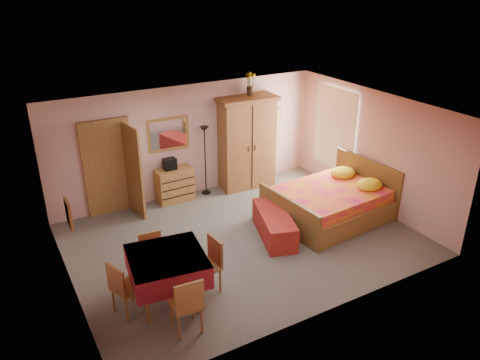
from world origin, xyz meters
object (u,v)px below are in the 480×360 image
dining_table (168,278)px  chair_east (206,266)px  stereo (170,164)px  chest_of_drawers (175,185)px  chair_south (186,303)px  wall_mirror (168,134)px  bench (274,225)px  sunflower_vase (250,83)px  chair_west (128,287)px  bed (329,195)px  chair_north (154,259)px  floor_lamp (205,161)px  wardrobe (246,143)px

dining_table → chair_east: size_ratio=1.24×
stereo → dining_table: 3.65m
chest_of_drawers → chair_south: (-1.50, -4.08, 0.08)m
wall_mirror → bench: 3.17m
dining_table → wall_mirror: bearing=67.4°
sunflower_vase → chair_west: size_ratio=0.59×
bed → dining_table: bearing=-171.6°
wall_mirror → chair_east: bearing=-100.7°
stereo → chair_north: 3.09m
floor_lamp → chair_west: 4.38m
stereo → bench: stereo is taller
chest_of_drawers → chair_north: (-1.48, -2.70, 0.03)m
bed → stereo: bearing=132.7°
stereo → bed: bearing=-42.8°
floor_lamp → dining_table: bearing=-124.3°
chair_south → wardrobe: bearing=54.1°
chair_west → chest_of_drawers: bearing=128.2°
wall_mirror → bench: bearing=-65.0°
stereo → chair_west: bearing=-121.7°
wardrobe → sunflower_vase: (0.15, 0.11, 1.39)m
stereo → floor_lamp: 0.87m
floor_lamp → wardrobe: size_ratio=0.74×
bed → chair_north: size_ratio=2.78×
sunflower_vase → chair_east: size_ratio=0.58×
chair_north → dining_table: bearing=96.6°
wall_mirror → bench: wall_mirror is taller
dining_table → chair_west: 0.64m
chair_east → dining_table: bearing=80.4°
sunflower_vase → chair_south: (-3.50, -4.10, -2.03)m
wardrobe → chair_north: wardrobe is taller
floor_lamp → sunflower_vase: (1.21, 0.03, 1.67)m
floor_lamp → bench: 2.54m
bed → chair_south: bed is taller
chair_south → bed: bearing=26.6°
dining_table → chair_south: size_ratio=1.21×
chair_east → bed: bearing=-79.4°
chest_of_drawers → bed: size_ratio=0.35×
floor_lamp → chair_north: size_ratio=1.95×
bed → chair_south: 4.36m
bench → chair_east: 2.16m
wardrobe → bed: 2.49m
wall_mirror → stereo: wall_mirror is taller
stereo → chair_south: (-1.42, -4.09, -0.44)m
chest_of_drawers → chair_east: 3.47m
bench → wardrobe: bearing=72.7°
chair_east → wardrobe: bearing=-44.7°
chest_of_drawers → chair_north: chair_north is taller
chest_of_drawers → chair_north: bearing=-120.8°
chair_north → chair_west: (-0.62, -0.57, 0.03)m
sunflower_vase → bed: size_ratio=0.23×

